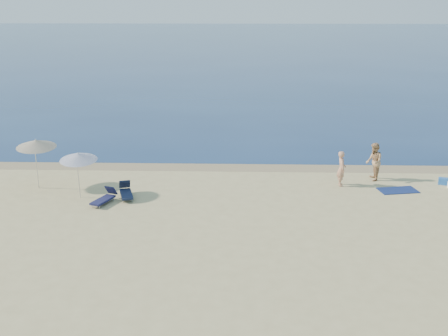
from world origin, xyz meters
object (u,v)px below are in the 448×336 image
at_px(blue_cooler, 443,181).
at_px(umbrella_near, 78,157).
at_px(person_left, 341,169).
at_px(person_right, 374,162).

relative_size(blue_cooler, umbrella_near, 0.21).
bearing_deg(person_left, blue_cooler, -87.10).
relative_size(person_right, blue_cooler, 4.23).
bearing_deg(umbrella_near, person_right, 4.25).
bearing_deg(blue_cooler, umbrella_near, -153.41).
height_order(person_left, person_right, person_right).
bearing_deg(person_right, umbrella_near, -76.91).
height_order(person_left, umbrella_near, umbrella_near).
distance_m(person_right, blue_cooler, 3.47).
distance_m(blue_cooler, umbrella_near, 17.62).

